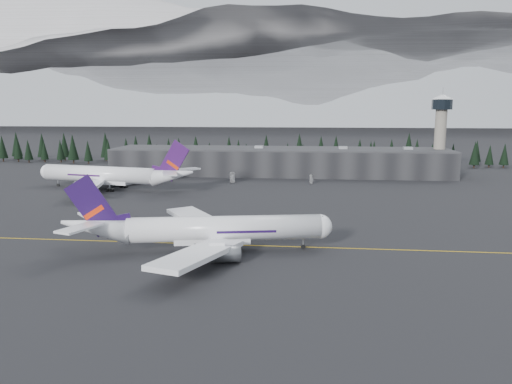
# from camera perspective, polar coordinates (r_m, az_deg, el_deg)

# --- Properties ---
(ground) EXTENTS (1400.00, 1400.00, 0.00)m
(ground) POSITION_cam_1_polar(r_m,az_deg,el_deg) (119.79, -1.05, -5.85)
(ground) COLOR black
(ground) RESTS_ON ground
(taxiline) EXTENTS (400.00, 0.40, 0.02)m
(taxiline) POSITION_cam_1_polar(r_m,az_deg,el_deg) (117.88, -1.17, -6.10)
(taxiline) COLOR gold
(taxiline) RESTS_ON ground
(terminal) EXTENTS (160.00, 30.00, 12.60)m
(terminal) POSITION_cam_1_polar(r_m,az_deg,el_deg) (241.32, 2.72, 3.53)
(terminal) COLOR black
(terminal) RESTS_ON ground
(control_tower) EXTENTS (10.00, 10.00, 37.70)m
(control_tower) POSITION_cam_1_polar(r_m,az_deg,el_deg) (250.02, 20.36, 7.09)
(control_tower) COLOR gray
(control_tower) RESTS_ON ground
(treeline) EXTENTS (360.00, 20.00, 15.00)m
(treeline) POSITION_cam_1_polar(r_m,az_deg,el_deg) (277.97, 3.20, 4.58)
(treeline) COLOR black
(treeline) RESTS_ON ground
(mountain_ridge) EXTENTS (4400.00, 900.00, 420.00)m
(mountain_ridge) POSITION_cam_1_polar(r_m,az_deg,el_deg) (1115.05, 5.54, 7.97)
(mountain_ridge) COLOR white
(mountain_ridge) RESTS_ON ground
(jet_main) EXTENTS (60.04, 54.92, 17.82)m
(jet_main) POSITION_cam_1_polar(r_m,az_deg,el_deg) (112.51, -6.30, -4.29)
(jet_main) COLOR white
(jet_main) RESTS_ON ground
(jet_parked) EXTENTS (67.89, 62.08, 20.17)m
(jet_parked) POSITION_cam_1_polar(r_m,az_deg,el_deg) (203.76, -16.02, 1.86)
(jet_parked) COLOR white
(jet_parked) RESTS_ON ground
(gse_vehicle_a) EXTENTS (3.54, 5.24, 1.33)m
(gse_vehicle_a) POSITION_cam_1_polar(r_m,az_deg,el_deg) (213.46, -2.73, 1.20)
(gse_vehicle_a) COLOR silver
(gse_vehicle_a) RESTS_ON ground
(gse_vehicle_b) EXTENTS (4.28, 3.24, 1.36)m
(gse_vehicle_b) POSITION_cam_1_polar(r_m,az_deg,el_deg) (212.64, 6.35, 1.12)
(gse_vehicle_b) COLOR #BBBBBE
(gse_vehicle_b) RESTS_ON ground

